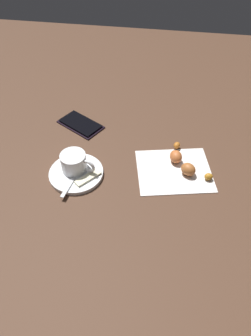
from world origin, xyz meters
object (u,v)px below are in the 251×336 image
at_px(espresso_cup, 74,162).
at_px(napkin, 174,170).
at_px(saucer, 76,173).
at_px(croissant, 183,162).
at_px(cell_phone, 80,124).
at_px(sugar_packet, 88,178).
at_px(teaspoon, 77,172).

relative_size(espresso_cup, napkin, 0.48).
bearing_deg(saucer, croissant, -165.61).
bearing_deg(espresso_cup, croissant, -167.61).
xyz_separation_m(saucer, cell_phone, (0.04, -0.19, -0.00)).
xyz_separation_m(espresso_cup, sugar_packet, (-0.04, 0.03, -0.02)).
bearing_deg(espresso_cup, cell_phone, -78.65).
bearing_deg(saucer, teaspoon, 155.92).
relative_size(sugar_packet, cell_phone, 0.46).
bearing_deg(sugar_packet, cell_phone, 60.31).
distance_m(espresso_cup, napkin, 0.25).
relative_size(teaspoon, cell_phone, 0.85).
bearing_deg(napkin, cell_phone, -26.77).
relative_size(espresso_cup, sugar_packet, 1.29).
distance_m(sugar_packet, napkin, 0.22).
bearing_deg(sugar_packet, espresso_cup, 97.02).
height_order(saucer, napkin, saucer).
height_order(espresso_cup, napkin, espresso_cup).
bearing_deg(napkin, saucer, 12.12).
distance_m(sugar_packet, croissant, 0.24).
relative_size(teaspoon, croissant, 1.00).
bearing_deg(teaspoon, sugar_packet, 154.44).
xyz_separation_m(napkin, croissant, (-0.02, -0.02, 0.02)).
relative_size(saucer, sugar_packet, 1.97).
distance_m(teaspoon, croissant, 0.27).
bearing_deg(sugar_packet, saucer, 105.09).
distance_m(saucer, napkin, 0.25).
height_order(teaspoon, napkin, teaspoon).
distance_m(espresso_cup, sugar_packet, 0.05).
relative_size(saucer, croissant, 1.06).
bearing_deg(teaspoon, saucer, -24.08).
bearing_deg(cell_phone, teaspoon, 102.80).
bearing_deg(espresso_cup, sugar_packet, 146.53).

